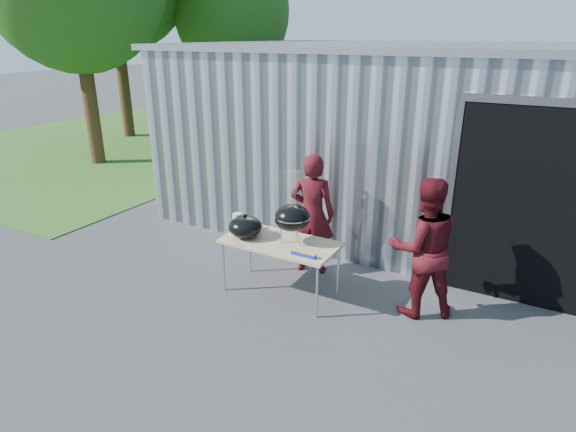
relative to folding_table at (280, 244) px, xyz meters
The scene contains 12 objects.
ground 0.85m from the folding_table, 122.48° to the right, with size 80.00×80.00×0.00m, color #38383A.
building 4.32m from the folding_table, 81.02° to the left, with size 8.20×6.20×3.10m.
grass_patch 10.84m from the folding_table, 148.81° to the left, with size 10.00×12.00×0.02m, color #2D591E.
tree_far 11.40m from the folding_table, 128.13° to the left, with size 3.65×3.65×6.04m.
folding_table is the anchor object (origin of this frame).
kettle_grill 0.48m from the folding_table, 15.02° to the left, with size 0.46×0.46×0.94m.
grill_lid 0.51m from the folding_table, 167.97° to the right, with size 0.44×0.44×0.32m.
paper_towels 0.66m from the folding_table, behind, with size 0.12×0.12×0.28m, color white.
white_tub 0.58m from the folding_table, 162.40° to the left, with size 0.20×0.15×0.10m, color white.
foil_box 0.54m from the folding_table, 28.00° to the right, with size 0.32×0.05×0.06m.
person_cook 0.81m from the folding_table, 85.98° to the left, with size 0.64×0.42×1.75m, color #4A0E14.
person_bystander 1.78m from the folding_table, 13.88° to the left, with size 0.85×0.66×1.75m, color #4A0E14.
Camera 1 is at (3.12, -4.51, 3.26)m, focal length 30.00 mm.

